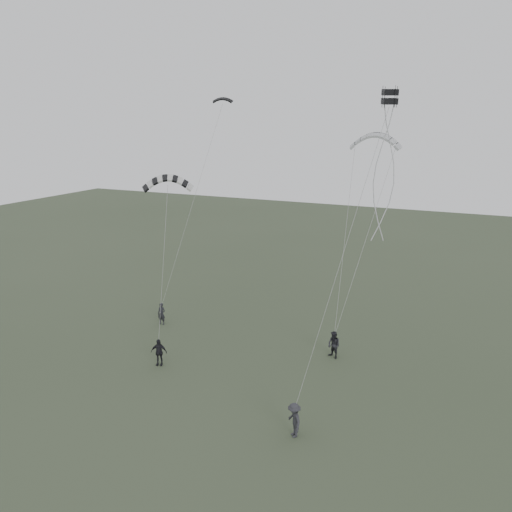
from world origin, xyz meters
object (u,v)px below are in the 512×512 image
at_px(kite_striped, 167,178).
at_px(kite_dark_small, 223,99).
at_px(kite_pale_large, 376,135).
at_px(flyer_left, 162,314).
at_px(kite_box, 390,97).
at_px(flyer_far, 294,420).
at_px(flyer_center, 159,352).
at_px(flyer_right, 334,345).

bearing_deg(kite_striped, kite_dark_small, 60.08).
bearing_deg(kite_dark_small, kite_pale_large, -18.33).
relative_size(flyer_left, kite_box, 2.38).
distance_m(flyer_far, kite_box, 17.36).
height_order(flyer_center, kite_box, kite_box).
bearing_deg(flyer_left, flyer_right, -5.22).
xyz_separation_m(flyer_right, flyer_center, (-10.42, -5.81, -0.03)).
relative_size(kite_dark_small, kite_striped, 0.48).
relative_size(flyer_right, kite_dark_small, 1.18).
relative_size(flyer_right, flyer_center, 1.03).
distance_m(flyer_left, kite_pale_large, 21.51).
relative_size(flyer_left, kite_dark_small, 1.10).
xyz_separation_m(flyer_left, flyer_far, (14.78, -9.58, 0.05)).
distance_m(flyer_left, kite_dark_small, 18.20).
xyz_separation_m(flyer_far, kite_pale_large, (0.12, 16.30, 13.93)).
height_order(kite_dark_small, kite_box, kite_dark_small).
bearing_deg(kite_box, flyer_far, -139.17).
distance_m(flyer_right, flyer_far, 9.52).
bearing_deg(kite_pale_large, flyer_far, -91.82).
distance_m(flyer_right, kite_dark_small, 21.64).
distance_m(flyer_left, flyer_far, 17.62).
relative_size(kite_pale_large, kite_striped, 1.10).
relative_size(kite_pale_large, kite_box, 4.91).
bearing_deg(kite_pale_large, flyer_left, -157.13).
bearing_deg(flyer_center, flyer_right, 10.21).
xyz_separation_m(kite_dark_small, kite_box, (15.28, -10.62, -0.54)).
bearing_deg(kite_dark_small, kite_striped, -106.05).
xyz_separation_m(flyer_far, kite_striped, (-12.22, 7.54, 11.15)).
relative_size(flyer_far, kite_box, 2.51).
bearing_deg(kite_dark_small, flyer_center, -100.90).
relative_size(kite_dark_small, kite_box, 2.16).
bearing_deg(kite_pale_large, kite_box, -77.28).
bearing_deg(flyer_right, flyer_left, -152.61).
relative_size(flyer_far, kite_dark_small, 1.16).
relative_size(flyer_center, kite_striped, 0.55).
distance_m(flyer_right, kite_striped, 16.26).
bearing_deg(kite_dark_small, flyer_far, -70.56).
bearing_deg(flyer_right, kite_striped, -142.75).
distance_m(kite_striped, kite_box, 15.90).
height_order(flyer_right, kite_striped, kite_striped).
xyz_separation_m(flyer_center, flyer_far, (10.95, -3.70, 0.01)).
height_order(flyer_left, kite_pale_large, kite_pale_large).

